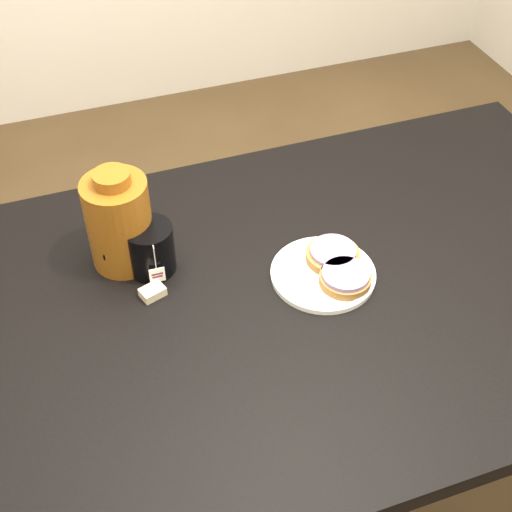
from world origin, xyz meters
The scene contains 8 objects.
ground_plane centered at (0.00, 0.00, 0.00)m, with size 4.00×4.00×0.00m, color brown.
table centered at (0.00, 0.00, 0.67)m, with size 1.40×0.90×0.75m.
plate centered at (0.02, 0.02, 0.76)m, with size 0.20×0.20×0.02m.
bagel_back centered at (0.05, 0.05, 0.77)m, with size 0.14×0.14×0.03m.
bagel_front centered at (0.05, -0.02, 0.77)m, with size 0.13×0.13×0.03m.
mug centered at (-0.29, 0.15, 0.80)m, with size 0.14×0.10×0.10m.
teabag_pouch centered at (-0.30, 0.08, 0.76)m, with size 0.04×0.03×0.02m, color #C6B793.
bagel_package centered at (-0.33, 0.19, 0.85)m, with size 0.15×0.15×0.21m.
Camera 1 is at (-0.42, -0.85, 1.73)m, focal length 50.00 mm.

